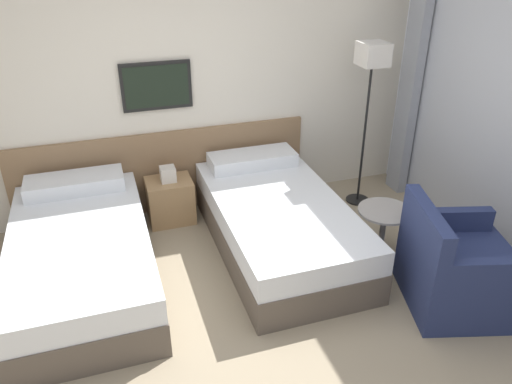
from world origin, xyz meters
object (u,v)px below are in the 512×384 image
at_px(bed_near_door, 82,256).
at_px(floor_lamp, 371,70).
at_px(armchair, 458,272).
at_px(bed_near_window, 278,222).
at_px(side_table, 383,225).
at_px(nightstand, 170,199).

distance_m(bed_near_door, floor_lamp, 3.03).
relative_size(floor_lamp, armchair, 1.74).
bearing_deg(bed_near_window, side_table, -30.47).
bearing_deg(armchair, floor_lamp, 12.71).
height_order(bed_near_door, nightstand, bed_near_door).
relative_size(bed_near_window, side_table, 4.09).
height_order(bed_near_window, armchair, armchair).
bearing_deg(side_table, bed_near_door, 169.38).
bearing_deg(bed_near_window, floor_lamp, 25.93).
distance_m(nightstand, side_table, 2.02).
height_order(bed_near_window, floor_lamp, floor_lamp).
bearing_deg(armchair, side_table, 34.98).
height_order(side_table, armchair, armchair).
xyz_separation_m(bed_near_window, armchair, (1.01, -1.13, 0.03)).
distance_m(floor_lamp, armchair, 2.00).
height_order(bed_near_door, bed_near_window, same).
bearing_deg(floor_lamp, bed_near_window, -154.07).
distance_m(bed_near_door, side_table, 2.48).
bearing_deg(nightstand, bed_near_door, -137.42).
bearing_deg(nightstand, bed_near_window, -42.58).
relative_size(bed_near_window, floor_lamp, 1.22).
xyz_separation_m(nightstand, floor_lamp, (1.93, -0.23, 1.16)).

